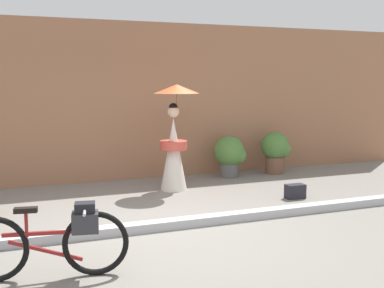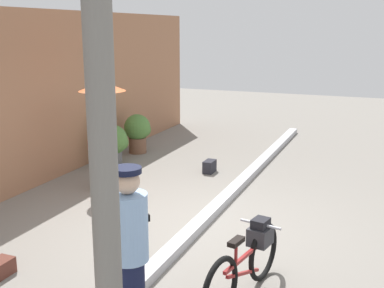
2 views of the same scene
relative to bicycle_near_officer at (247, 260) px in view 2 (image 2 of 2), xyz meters
The scene contains 10 objects.
ground_plane 1.91m from the bicycle_near_officer, 37.27° to the left, with size 30.00×30.00×0.00m, color gray.
sidewalk_curb 1.89m from the bicycle_near_officer, 37.27° to the left, with size 14.00×0.20×0.12m, color #B2B2B7.
bicycle_near_officer is the anchor object (origin of this frame).
person_officer 1.46m from the bicycle_near_officer, 147.60° to the left, with size 0.34×0.34×1.65m.
person_with_parasol 4.15m from the bicycle_near_officer, 53.79° to the left, with size 0.81×0.81×1.90m.
potted_plant_by_door 5.56m from the bicycle_near_officer, 45.86° to the left, with size 0.64×0.63×0.85m.
potted_plant_small 6.37m from the bicycle_near_officer, 38.93° to the left, with size 0.61×0.60×0.89m.
backpack_on_pavement 4.54m from the bicycle_near_officer, 25.34° to the left, with size 0.32×0.19×0.24m.
backpack_spare 2.83m from the bicycle_near_officer, 104.05° to the left, with size 0.29×0.22×0.19m.
utility_pole 2.91m from the bicycle_near_officer, 169.94° to the left, with size 0.18×0.18×4.80m, color slate.
Camera 2 is at (-6.04, -2.37, 2.78)m, focal length 45.38 mm.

